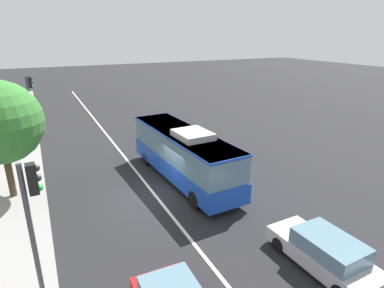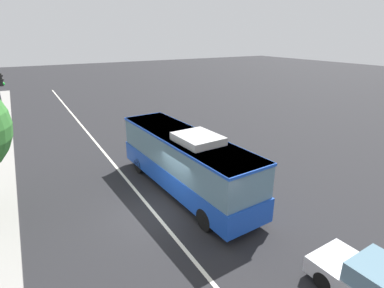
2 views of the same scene
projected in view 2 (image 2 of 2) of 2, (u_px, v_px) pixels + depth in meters
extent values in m
plane|color=black|center=(154.00, 213.00, 14.10)|extent=(160.00, 160.00, 0.00)
cube|color=silver|center=(154.00, 213.00, 14.10)|extent=(76.00, 0.16, 0.01)
cube|color=#1947B7|center=(185.00, 174.00, 15.82)|extent=(10.12, 3.05, 1.10)
cube|color=slate|center=(185.00, 150.00, 15.36)|extent=(9.92, 2.96, 1.58)
cube|color=#1947B7|center=(184.00, 137.00, 15.11)|extent=(10.02, 3.02, 0.12)
cube|color=#B2B2B2|center=(198.00, 139.00, 14.08)|extent=(2.30, 1.92, 0.36)
cylinder|color=black|center=(139.00, 165.00, 18.08)|extent=(1.02, 0.35, 1.00)
cylinder|color=black|center=(171.00, 157.00, 19.21)|extent=(1.02, 0.35, 1.00)
cylinder|color=black|center=(205.00, 219.00, 12.75)|extent=(1.02, 0.35, 1.00)
cylinder|color=black|center=(244.00, 204.00, 13.89)|extent=(1.02, 0.35, 1.00)
cylinder|color=black|center=(323.00, 281.00, 9.79)|extent=(0.65, 0.24, 0.64)
cylinder|color=black|center=(352.00, 262.00, 10.59)|extent=(0.65, 0.24, 0.64)
cylinder|color=#47474C|center=(2.00, 107.00, 23.29)|extent=(0.16, 0.16, 5.20)
cube|color=black|center=(0.00, 80.00, 22.70)|extent=(0.34, 0.30, 0.96)
sphere|color=#2D2D2D|center=(2.00, 75.00, 22.65)|extent=(0.22, 0.22, 0.22)
sphere|color=#2D2D2D|center=(3.00, 80.00, 22.76)|extent=(0.22, 0.22, 0.22)
sphere|color=#1ED838|center=(3.00, 84.00, 22.87)|extent=(0.22, 0.22, 0.22)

